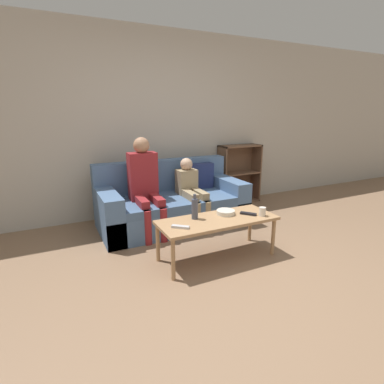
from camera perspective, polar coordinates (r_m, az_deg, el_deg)
The scene contains 12 objects.
ground_plane at distance 2.82m, azimuth 11.07°, elevation -17.04°, with size 22.00×22.00×0.00m, color #84664C.
wall_back at distance 4.48m, azimuth -6.75°, elevation 12.62°, with size 12.00×0.06×2.60m.
couch at distance 4.03m, azimuth -3.84°, elevation -2.37°, with size 1.90×0.90×0.84m.
bookshelf at distance 5.07m, azimuth 8.37°, elevation 2.26°, with size 0.71×0.28×0.96m.
coffee_table at distance 3.08m, azimuth 4.81°, elevation -5.85°, with size 1.23×0.48×0.43m.
person_adult at distance 3.73m, azimuth -9.03°, elevation 2.25°, with size 0.35×0.63×1.19m.
person_child at distance 3.94m, azimuth -0.22°, elevation 0.71°, with size 0.26×0.62×0.89m.
cup_near at distance 3.21m, azimuth 13.25°, elevation -3.66°, with size 0.07×0.07×0.09m.
tv_remote_0 at distance 3.22m, azimuth 10.66°, elevation -4.08°, with size 0.15×0.16×0.02m.
tv_remote_1 at distance 2.82m, azimuth -2.21°, elevation -6.65°, with size 0.16×0.15×0.02m.
snack_bowl at distance 3.20m, azimuth 6.43°, elevation -3.85°, with size 0.19×0.19×0.05m.
bottle at distance 3.02m, azimuth 0.53°, elevation -3.14°, with size 0.07×0.07×0.26m.
Camera 1 is at (-1.50, -1.87, 1.49)m, focal length 28.00 mm.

